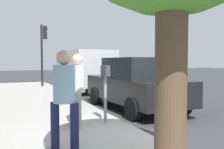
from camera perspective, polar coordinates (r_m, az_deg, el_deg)
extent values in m
plane|color=#38383A|center=(5.60, 7.96, -14.31)|extent=(80.00, 80.00, 0.00)
cylinder|color=gray|center=(6.25, -1.50, -5.61)|extent=(0.07, 0.07, 1.15)
cube|color=#383D42|center=(6.08, -1.17, 0.83)|extent=(0.16, 0.11, 0.26)
cube|color=#383D42|center=(6.27, -1.85, 0.90)|extent=(0.16, 0.11, 0.26)
cube|color=#268C33|center=(6.11, -0.64, 1.03)|extent=(0.10, 0.01, 0.10)
cube|color=#268C33|center=(6.29, -1.34, 1.09)|extent=(0.10, 0.01, 0.10)
cylinder|color=tan|center=(6.17, -7.82, -7.41)|extent=(0.15, 0.15, 0.80)
cylinder|color=tan|center=(5.81, -7.55, -8.07)|extent=(0.15, 0.15, 0.80)
cylinder|color=silver|center=(5.90, -7.74, -0.91)|extent=(0.36, 0.36, 0.63)
sphere|color=beige|center=(5.88, -7.77, 3.36)|extent=(0.25, 0.25, 0.25)
cylinder|color=#191E4C|center=(4.61, -12.61, -11.01)|extent=(0.15, 0.15, 0.81)
cylinder|color=#191E4C|center=(4.44, -8.37, -11.52)|extent=(0.15, 0.15, 0.81)
cylinder|color=#8CB7E0|center=(4.40, -10.63, -2.07)|extent=(0.37, 0.37, 0.64)
sphere|color=beige|center=(4.38, -10.69, 3.77)|extent=(0.25, 0.25, 0.25)
cube|color=black|center=(8.75, 5.07, -3.18)|extent=(4.45, 1.97, 0.76)
cube|color=black|center=(8.53, 5.77, 1.50)|extent=(2.25, 1.76, 0.68)
cylinder|color=black|center=(9.71, -3.69, -4.81)|extent=(0.67, 0.24, 0.66)
cylinder|color=black|center=(10.46, 5.30, -4.23)|extent=(0.67, 0.24, 0.66)
cylinder|color=black|center=(7.15, 4.70, -7.70)|extent=(0.67, 0.24, 0.66)
cylinder|color=black|center=(8.14, 15.53, -6.47)|extent=(0.67, 0.24, 0.66)
cube|color=silver|center=(14.33, -6.48, 1.58)|extent=(5.21, 2.04, 1.80)
cylinder|color=black|center=(15.78, -11.58, -1.59)|extent=(0.76, 0.23, 0.76)
cylinder|color=black|center=(16.28, -5.02, -1.40)|extent=(0.76, 0.23, 0.76)
cylinder|color=black|center=(12.50, -8.33, -2.81)|extent=(0.76, 0.23, 0.76)
cylinder|color=black|center=(13.13, -0.30, -2.49)|extent=(0.76, 0.23, 0.76)
cylinder|color=brown|center=(2.61, 12.97, -3.23)|extent=(0.32, 0.32, 2.49)
cylinder|color=black|center=(15.45, -15.40, 4.08)|extent=(0.12, 0.12, 3.60)
cube|color=black|center=(15.56, -14.74, 9.07)|extent=(0.24, 0.20, 0.76)
sphere|color=red|center=(15.61, -14.35, 9.94)|extent=(0.14, 0.14, 0.14)
sphere|color=orange|center=(15.58, -14.33, 9.07)|extent=(0.14, 0.14, 0.14)
sphere|color=green|center=(15.56, -14.32, 8.19)|extent=(0.14, 0.14, 0.14)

